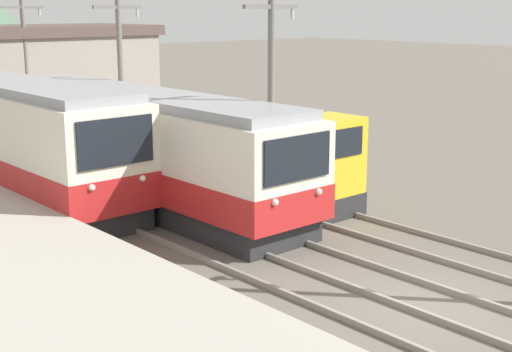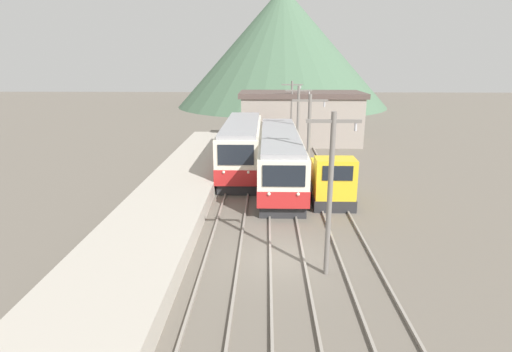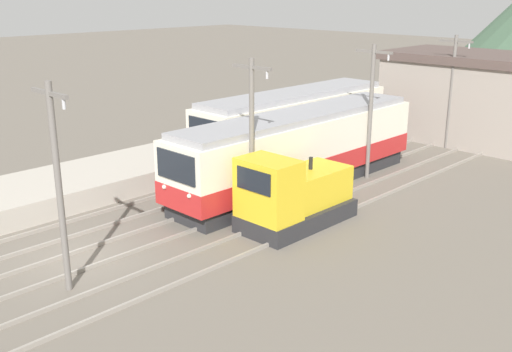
# 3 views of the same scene
# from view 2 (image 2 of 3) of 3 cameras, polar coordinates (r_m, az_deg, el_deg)

# --- Properties ---
(ground_plane) EXTENTS (200.00, 200.00, 0.00)m
(ground_plane) POSITION_cam_2_polar(r_m,az_deg,el_deg) (17.79, 3.78, -11.62)
(ground_plane) COLOR #665E54
(platform_left) EXTENTS (4.50, 54.00, 0.96)m
(platform_left) POSITION_cam_2_polar(r_m,az_deg,el_deg) (18.39, -16.33, -9.63)
(platform_left) COLOR #ADA599
(platform_left) RESTS_ON ground
(track_left) EXTENTS (1.54, 60.00, 0.14)m
(track_left) POSITION_cam_2_polar(r_m,az_deg,el_deg) (17.83, -4.76, -11.31)
(track_left) COLOR gray
(track_left) RESTS_ON ground
(track_center) EXTENTS (1.54, 60.00, 0.14)m
(track_center) POSITION_cam_2_polar(r_m,az_deg,el_deg) (17.76, 4.44, -11.41)
(track_center) COLOR gray
(track_center) RESTS_ON ground
(track_right) EXTENTS (1.54, 60.00, 0.14)m
(track_right) POSITION_cam_2_polar(r_m,az_deg,el_deg) (18.17, 14.12, -11.22)
(track_right) COLOR gray
(track_right) RESTS_ON ground
(commuter_train_left) EXTENTS (2.84, 12.50, 3.88)m
(commuter_train_left) POSITION_cam_2_polar(r_m,az_deg,el_deg) (30.83, -2.03, 3.90)
(commuter_train_left) COLOR #28282B
(commuter_train_left) RESTS_ON ground
(commuter_train_center) EXTENTS (2.84, 14.56, 3.57)m
(commuter_train_center) POSITION_cam_2_polar(r_m,az_deg,el_deg) (28.01, 3.35, 2.38)
(commuter_train_center) COLOR #28282B
(commuter_train_center) RESTS_ON ground
(shunting_locomotive) EXTENTS (2.40, 4.92, 3.00)m
(shunting_locomotive) POSITION_cam_2_polar(r_m,az_deg,el_deg) (24.70, 10.59, -0.83)
(shunting_locomotive) COLOR #28282B
(shunting_locomotive) RESTS_ON ground
(catenary_mast_near) EXTENTS (2.00, 0.20, 6.52)m
(catenary_mast_near) POSITION_cam_2_polar(r_m,az_deg,el_deg) (15.40, 10.57, -1.90)
(catenary_mast_near) COLOR slate
(catenary_mast_near) RESTS_ON ground
(catenary_mast_mid) EXTENTS (2.00, 0.20, 6.52)m
(catenary_mast_mid) POSITION_cam_2_polar(r_m,az_deg,el_deg) (23.19, 7.52, 4.25)
(catenary_mast_mid) COLOR slate
(catenary_mast_mid) RESTS_ON ground
(catenary_mast_far) EXTENTS (2.00, 0.20, 6.52)m
(catenary_mast_far) POSITION_cam_2_polar(r_m,az_deg,el_deg) (31.14, 6.01, 7.28)
(catenary_mast_far) COLOR slate
(catenary_mast_far) RESTS_ON ground
(catenary_mast_distant) EXTENTS (2.00, 0.20, 6.52)m
(catenary_mast_distant) POSITION_cam_2_polar(r_m,az_deg,el_deg) (39.16, 5.10, 9.07)
(catenary_mast_distant) COLOR slate
(catenary_mast_distant) RESTS_ON ground
(station_building) EXTENTS (12.60, 6.30, 5.30)m
(station_building) POSITION_cam_2_polar(r_m,az_deg,el_deg) (42.28, 6.37, 8.31)
(station_building) COLOR gray
(station_building) RESTS_ON ground
(mountain_backdrop) EXTENTS (39.96, 39.96, 21.65)m
(mountain_backdrop) POSITION_cam_2_polar(r_m,az_deg,el_deg) (79.57, 3.76, 17.79)
(mountain_backdrop) COLOR #47664C
(mountain_backdrop) RESTS_ON ground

